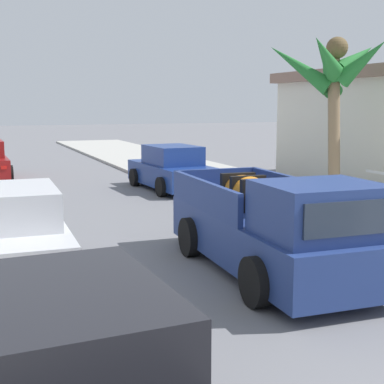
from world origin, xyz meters
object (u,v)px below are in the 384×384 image
object	(u,v)px
pickup_truck	(273,228)
car_right_mid	(172,169)
car_left_far	(12,233)
palm_tree_left_back	(332,72)

from	to	relation	value
pickup_truck	car_right_mid	size ratio (longest dim) A/B	1.22
pickup_truck	car_left_far	distance (m)	4.56
car_right_mid	palm_tree_left_back	bearing A→B (deg)	-47.26
car_right_mid	car_left_far	bearing A→B (deg)	-126.12
palm_tree_left_back	car_right_mid	bearing A→B (deg)	132.74
car_left_far	palm_tree_left_back	distance (m)	10.88
pickup_truck	palm_tree_left_back	xyz separation A→B (m)	(5.34, 5.84, 3.09)
pickup_truck	car_left_far	size ratio (longest dim) A/B	1.23
car_right_mid	pickup_truck	bearing A→B (deg)	-99.70
palm_tree_left_back	pickup_truck	bearing A→B (deg)	-132.41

